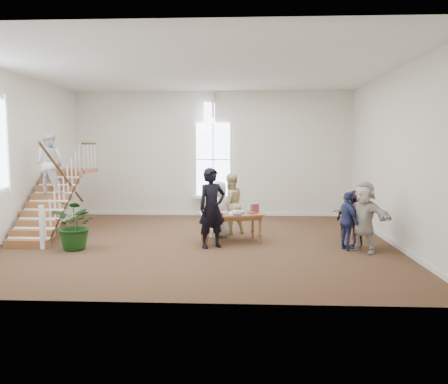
{
  "coord_description": "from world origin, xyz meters",
  "views": [
    {
      "loc": [
        1.13,
        -11.36,
        2.57
      ],
      "look_at": [
        0.58,
        0.4,
        1.3
      ],
      "focal_mm": 35.0,
      "sensor_mm": 36.0,
      "label": 1
    }
  ],
  "objects_px": {
    "woman_cluster_c": "(364,217)",
    "floor_plant": "(76,225)",
    "elderly_woman": "(219,209)",
    "woman_cluster_b": "(357,218)",
    "library_table": "(230,217)",
    "police_officer": "(212,208)",
    "side_chair": "(349,221)",
    "woman_cluster_a": "(348,221)",
    "person_yellow": "(230,204)"
  },
  "relations": [
    {
      "from": "floor_plant",
      "to": "side_chair",
      "type": "relative_size",
      "value": 1.41
    },
    {
      "from": "elderly_woman",
      "to": "library_table",
      "type": "bearing_deg",
      "value": 85.04
    },
    {
      "from": "police_officer",
      "to": "woman_cluster_c",
      "type": "bearing_deg",
      "value": -35.8
    },
    {
      "from": "woman_cluster_c",
      "to": "woman_cluster_b",
      "type": "bearing_deg",
      "value": 138.51
    },
    {
      "from": "woman_cluster_c",
      "to": "floor_plant",
      "type": "relative_size",
      "value": 1.38
    },
    {
      "from": "woman_cluster_a",
      "to": "woman_cluster_b",
      "type": "height_order",
      "value": "woman_cluster_b"
    },
    {
      "from": "woman_cluster_a",
      "to": "side_chair",
      "type": "distance_m",
      "value": 1.46
    },
    {
      "from": "police_officer",
      "to": "side_chair",
      "type": "bearing_deg",
      "value": -11.84
    },
    {
      "from": "police_officer",
      "to": "floor_plant",
      "type": "relative_size",
      "value": 1.61
    },
    {
      "from": "library_table",
      "to": "side_chair",
      "type": "distance_m",
      "value": 3.33
    },
    {
      "from": "library_table",
      "to": "floor_plant",
      "type": "xyz_separation_m",
      "value": [
        -3.76,
        -1.03,
        -0.05
      ]
    },
    {
      "from": "woman_cluster_b",
      "to": "side_chair",
      "type": "distance_m",
      "value": 0.97
    },
    {
      "from": "police_officer",
      "to": "woman_cluster_a",
      "type": "height_order",
      "value": "police_officer"
    },
    {
      "from": "library_table",
      "to": "woman_cluster_b",
      "type": "distance_m",
      "value": 3.25
    },
    {
      "from": "elderly_woman",
      "to": "woman_cluster_b",
      "type": "bearing_deg",
      "value": 131.91
    },
    {
      "from": "woman_cluster_b",
      "to": "floor_plant",
      "type": "bearing_deg",
      "value": -23.42
    },
    {
      "from": "library_table",
      "to": "woman_cluster_b",
      "type": "relative_size",
      "value": 1.24
    },
    {
      "from": "police_officer",
      "to": "woman_cluster_a",
      "type": "xyz_separation_m",
      "value": [
        3.34,
        -0.1,
        -0.29
      ]
    },
    {
      "from": "library_table",
      "to": "side_chair",
      "type": "bearing_deg",
      "value": -5.84
    },
    {
      "from": "police_officer",
      "to": "side_chair",
      "type": "relative_size",
      "value": 2.27
    },
    {
      "from": "elderly_woman",
      "to": "person_yellow",
      "type": "bearing_deg",
      "value": -154.89
    },
    {
      "from": "library_table",
      "to": "elderly_woman",
      "type": "relative_size",
      "value": 1.14
    },
    {
      "from": "library_table",
      "to": "police_officer",
      "type": "bearing_deg",
      "value": -141.28
    },
    {
      "from": "police_officer",
      "to": "floor_plant",
      "type": "xyz_separation_m",
      "value": [
        -3.33,
        -0.38,
        -0.38
      ]
    },
    {
      "from": "person_yellow",
      "to": "side_chair",
      "type": "xyz_separation_m",
      "value": [
        3.3,
        -0.46,
        -0.39
      ]
    },
    {
      "from": "floor_plant",
      "to": "elderly_woman",
      "type": "bearing_deg",
      "value": 25.48
    },
    {
      "from": "police_officer",
      "to": "elderly_woman",
      "type": "relative_size",
      "value": 1.27
    },
    {
      "from": "floor_plant",
      "to": "police_officer",
      "type": "bearing_deg",
      "value": 6.56
    },
    {
      "from": "woman_cluster_a",
      "to": "woman_cluster_b",
      "type": "relative_size",
      "value": 1.0
    },
    {
      "from": "elderly_woman",
      "to": "floor_plant",
      "type": "bearing_deg",
      "value": -8.45
    },
    {
      "from": "woman_cluster_a",
      "to": "woman_cluster_b",
      "type": "bearing_deg",
      "value": -56.69
    },
    {
      "from": "library_table",
      "to": "woman_cluster_b",
      "type": "height_order",
      "value": "woman_cluster_b"
    },
    {
      "from": "side_chair",
      "to": "library_table",
      "type": "bearing_deg",
      "value": -147.67
    },
    {
      "from": "woman_cluster_b",
      "to": "elderly_woman",
      "type": "bearing_deg",
      "value": -43.55
    },
    {
      "from": "library_table",
      "to": "elderly_woman",
      "type": "bearing_deg",
      "value": 101.85
    },
    {
      "from": "woman_cluster_b",
      "to": "side_chair",
      "type": "bearing_deg",
      "value": -120.98
    },
    {
      "from": "person_yellow",
      "to": "woman_cluster_b",
      "type": "distance_m",
      "value": 3.56
    },
    {
      "from": "elderly_woman",
      "to": "floor_plant",
      "type": "distance_m",
      "value": 3.8
    },
    {
      "from": "police_officer",
      "to": "elderly_woman",
      "type": "xyz_separation_m",
      "value": [
        0.1,
        1.25,
        -0.22
      ]
    },
    {
      "from": "woman_cluster_b",
      "to": "woman_cluster_a",
      "type": "bearing_deg",
      "value": 24.11
    },
    {
      "from": "library_table",
      "to": "floor_plant",
      "type": "distance_m",
      "value": 3.9
    },
    {
      "from": "library_table",
      "to": "person_yellow",
      "type": "bearing_deg",
      "value": 74.76
    },
    {
      "from": "library_table",
      "to": "person_yellow",
      "type": "relative_size",
      "value": 1.02
    },
    {
      "from": "library_table",
      "to": "woman_cluster_c",
      "type": "height_order",
      "value": "woman_cluster_c"
    },
    {
      "from": "library_table",
      "to": "elderly_woman",
      "type": "xyz_separation_m",
      "value": [
        -0.34,
        0.61,
        0.11
      ]
    },
    {
      "from": "elderly_woman",
      "to": "person_yellow",
      "type": "height_order",
      "value": "person_yellow"
    },
    {
      "from": "side_chair",
      "to": "woman_cluster_a",
      "type": "bearing_deg",
      "value": -83.4
    },
    {
      "from": "elderly_woman",
      "to": "woman_cluster_c",
      "type": "height_order",
      "value": "woman_cluster_c"
    },
    {
      "from": "floor_plant",
      "to": "library_table",
      "type": "bearing_deg",
      "value": 15.24
    },
    {
      "from": "person_yellow",
      "to": "woman_cluster_a",
      "type": "relative_size",
      "value": 1.22
    }
  ]
}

